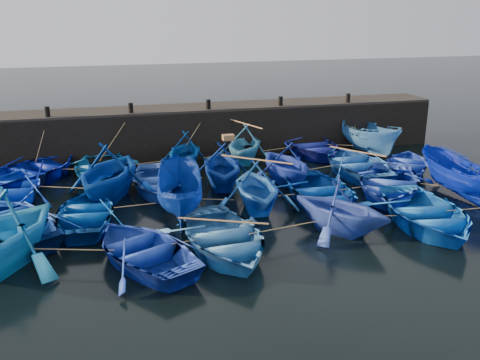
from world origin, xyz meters
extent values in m
plane|color=black|center=(0.00, 0.00, 0.00)|extent=(120.00, 120.00, 0.00)
cube|color=black|center=(0.00, 10.50, 1.25)|extent=(26.00, 2.50, 2.50)
cube|color=black|center=(0.00, 10.50, 2.56)|extent=(26.00, 2.50, 0.12)
cylinder|color=black|center=(-8.00, 9.60, 2.87)|extent=(0.24, 0.24, 0.50)
cylinder|color=black|center=(-4.00, 9.60, 2.87)|extent=(0.24, 0.24, 0.50)
cylinder|color=black|center=(0.00, 9.60, 2.87)|extent=(0.24, 0.24, 0.50)
cylinder|color=black|center=(4.00, 9.60, 2.87)|extent=(0.24, 0.24, 0.50)
cylinder|color=black|center=(8.00, 9.60, 2.87)|extent=(0.24, 0.24, 0.50)
imported|color=#000F80|center=(-8.74, 7.49, 0.56)|extent=(6.50, 6.63, 1.12)
imported|color=#1162AF|center=(-5.74, 7.14, 0.54)|extent=(4.09, 5.44, 1.07)
imported|color=navy|center=(-1.64, 7.56, 0.97)|extent=(4.12, 4.46, 1.94)
imported|color=#3580C7|center=(1.55, 8.07, 1.02)|extent=(4.72, 4.96, 2.04)
imported|color=navy|center=(5.48, 8.52, 0.55)|extent=(3.98, 5.42, 1.09)
imported|color=#29619D|center=(8.56, 7.92, 0.95)|extent=(2.46, 5.09, 1.89)
imported|color=#062EC0|center=(-9.35, 5.08, 0.53)|extent=(4.00, 5.34, 1.06)
imported|color=navy|center=(-5.36, 4.19, 1.25)|extent=(5.70, 6.03, 2.51)
imported|color=#2B50B5|center=(-3.35, 4.62, 0.50)|extent=(3.55, 4.89, 1.00)
imported|color=navy|center=(-0.50, 4.42, 1.09)|extent=(4.19, 4.65, 2.17)
imported|color=#152EA3|center=(2.44, 4.25, 1.02)|extent=(3.81, 4.27, 2.03)
imported|color=#164BA4|center=(6.25, 4.76, 0.55)|extent=(3.91, 5.38, 1.10)
imported|color=blue|center=(8.77, 4.33, 0.45)|extent=(4.97, 5.32, 0.90)
imported|color=#0D3896|center=(-8.94, 1.19, 0.56)|extent=(6.02, 6.62, 1.12)
imported|color=#043D8F|center=(-6.34, 1.61, 0.47)|extent=(3.58, 4.75, 0.94)
imported|color=navy|center=(-2.85, 1.70, 0.91)|extent=(2.40, 4.91, 1.82)
imported|color=blue|center=(0.13, 1.27, 1.05)|extent=(3.83, 4.32, 2.09)
imported|color=#033895|center=(2.91, 1.29, 0.55)|extent=(3.81, 5.31, 1.10)
imported|color=#1D3DBB|center=(6.09, 1.49, 0.56)|extent=(6.17, 6.63, 1.12)
imported|color=#00148D|center=(8.91, 0.74, 0.88)|extent=(1.93, 4.64, 1.77)
imported|color=blue|center=(-8.77, -1.41, 1.28)|extent=(6.10, 6.32, 2.55)
imported|color=navy|center=(-4.58, -2.16, 0.50)|extent=(5.17, 5.82, 1.00)
imported|color=#316EBA|center=(-1.99, -2.05, 0.54)|extent=(4.15, 5.52, 1.09)
imported|color=#223E9E|center=(2.40, -1.60, 0.98)|extent=(4.80, 4.91, 1.96)
imported|color=blue|center=(5.66, -1.91, 0.57)|extent=(4.67, 6.01, 1.15)
cube|color=brown|center=(-0.20, 4.42, 2.29)|extent=(0.51, 0.35, 0.24)
cylinder|color=tan|center=(-7.24, 7.32, 0.55)|extent=(1.21, 0.39, 0.04)
cylinder|color=tan|center=(-3.69, 7.35, 0.55)|extent=(2.31, 0.45, 0.04)
cylinder|color=tan|center=(-0.04, 7.81, 0.55)|extent=(1.40, 0.55, 0.04)
cylinder|color=tan|center=(3.52, 8.29, 0.55)|extent=(2.13, 0.49, 0.04)
cylinder|color=tan|center=(7.02, 8.22, 0.55)|extent=(1.30, 0.64, 0.04)
cylinder|color=tan|center=(-7.36, 4.63, 0.55)|extent=(2.21, 0.92, 0.04)
cylinder|color=tan|center=(-4.35, 4.41, 0.55)|extent=(0.24, 0.45, 0.04)
cylinder|color=tan|center=(-1.92, 4.52, 0.55)|extent=(1.05, 0.24, 0.04)
cylinder|color=tan|center=(0.97, 4.33, 0.55)|extent=(1.15, 0.20, 0.04)
cylinder|color=tan|center=(4.35, 4.51, 0.55)|extent=(2.01, 0.54, 0.04)
cylinder|color=tan|center=(7.51, 4.54, 0.55)|extent=(0.74, 0.46, 0.04)
cylinder|color=tan|center=(-7.64, 1.40, 0.55)|extent=(0.82, 0.45, 0.04)
cylinder|color=tan|center=(-4.59, 1.65, 0.55)|extent=(1.69, 0.13, 0.04)
cylinder|color=tan|center=(-1.36, 1.49, 0.55)|extent=(1.20, 0.46, 0.04)
cylinder|color=tan|center=(1.52, 1.28, 0.55)|extent=(0.98, 0.05, 0.04)
cylinder|color=tan|center=(4.50, 1.39, 0.55)|extent=(1.38, 0.23, 0.04)
cylinder|color=tan|center=(7.50, 1.12, 0.55)|extent=(1.04, 0.77, 0.04)
cylinder|color=tan|center=(-6.68, -1.78, 0.55)|extent=(2.40, 0.79, 0.04)
cylinder|color=tan|center=(-3.29, -2.10, 0.55)|extent=(0.80, 0.15, 0.04)
cylinder|color=tan|center=(0.21, -1.82, 0.55)|extent=(2.60, 0.48, 0.04)
cylinder|color=tan|center=(4.03, -1.76, 0.55)|extent=(1.46, 0.35, 0.04)
cylinder|color=tan|center=(7.64, -1.97, 0.55)|extent=(2.16, 0.15, 0.04)
cylinder|color=tan|center=(-8.37, 9.10, 1.58)|extent=(0.79, 0.85, 2.09)
cylinder|color=tan|center=(-4.87, 8.92, 1.58)|extent=(1.78, 1.20, 2.10)
cylinder|color=tan|center=(-0.82, 9.13, 1.58)|extent=(1.68, 0.79, 2.09)
cylinder|color=tan|center=(0.78, 9.38, 1.58)|extent=(1.59, 0.27, 2.09)
cylinder|color=tan|center=(4.74, 9.61, 1.58)|extent=(1.51, 0.26, 2.09)
cylinder|color=tan|center=(8.28, 9.31, 1.58)|extent=(0.61, 0.43, 2.08)
cylinder|color=#99724C|center=(1.55, 8.07, 2.07)|extent=(1.08, 2.84, 0.06)
cylinder|color=#99724C|center=(6.25, 4.76, 1.13)|extent=(1.77, 2.49, 0.06)
cylinder|color=#99724C|center=(0.13, 1.27, 2.12)|extent=(2.34, 1.97, 0.06)
cylinder|color=#99724C|center=(-1.99, -2.05, 1.12)|extent=(2.74, 1.32, 0.06)
camera|label=1|loc=(-5.62, -17.71, 7.72)|focal=40.00mm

